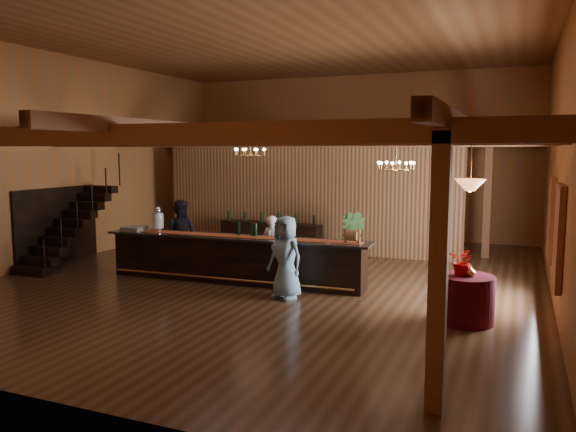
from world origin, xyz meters
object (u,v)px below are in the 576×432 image
at_px(round_table, 466,299).
at_px(guest, 286,257).
at_px(beverage_dispenser, 158,219).
at_px(pendant_lamp, 470,185).
at_px(chandelier_right, 396,165).
at_px(raffle_drum, 352,235).
at_px(staff_second, 180,235).
at_px(chandelier_left, 250,152).
at_px(bartender, 272,246).
at_px(tasting_bar, 234,259).
at_px(backbar_shelf, 270,237).
at_px(floor_plant, 351,237).

xyz_separation_m(round_table, guest, (-3.52, 0.31, 0.42)).
bearing_deg(beverage_dispenser, pendant_lamp, -8.94).
bearing_deg(chandelier_right, raffle_drum, -120.83).
bearing_deg(beverage_dispenser, chandelier_right, 12.40).
xyz_separation_m(chandelier_right, staff_second, (-5.26, -0.51, -1.77)).
bearing_deg(chandelier_right, round_table, -53.06).
relative_size(chandelier_left, pendant_lamp, 0.89).
xyz_separation_m(beverage_dispenser, raffle_drum, (4.77, 0.09, -0.11)).
relative_size(pendant_lamp, guest, 0.54).
bearing_deg(bartender, beverage_dispenser, 28.94).
xyz_separation_m(tasting_bar, staff_second, (-1.86, 0.65, 0.35)).
height_order(chandelier_left, pendant_lamp, same).
distance_m(backbar_shelf, floor_plant, 2.67).
height_order(chandelier_right, bartender, chandelier_right).
relative_size(backbar_shelf, staff_second, 1.77).
relative_size(chandelier_left, guest, 0.48).
relative_size(round_table, staff_second, 0.55).
distance_m(backbar_shelf, round_table, 7.64).
bearing_deg(round_table, beverage_dispenser, 171.06).
distance_m(beverage_dispenser, bartender, 2.81).
bearing_deg(guest, beverage_dispenser, -173.95).
height_order(tasting_bar, guest, guest).
height_order(backbar_shelf, staff_second, staff_second).
bearing_deg(bartender, floor_plant, -107.78).
distance_m(backbar_shelf, chandelier_left, 3.22).
height_order(round_table, bartender, bartender).
height_order(tasting_bar, raffle_drum, raffle_drum).
bearing_deg(guest, backbar_shelf, 136.50).
bearing_deg(raffle_drum, pendant_lamp, -26.91).
distance_m(tasting_bar, chandelier_left, 2.97).
height_order(round_table, floor_plant, floor_plant).
relative_size(tasting_bar, staff_second, 3.59).
xyz_separation_m(pendant_lamp, floor_plant, (-3.31, 4.30, -1.71)).
relative_size(raffle_drum, staff_second, 0.19).
xyz_separation_m(pendant_lamp, staff_second, (-7.00, 1.81, -1.52)).
bearing_deg(chandelier_left, bartender, -41.13).
relative_size(bartender, staff_second, 0.83).
bearing_deg(raffle_drum, staff_second, 172.71).
distance_m(beverage_dispenser, guest, 3.77).
height_order(staff_second, guest, staff_second).
bearing_deg(bartender, pendant_lamp, 167.18).
relative_size(raffle_drum, pendant_lamp, 0.38).
relative_size(tasting_bar, backbar_shelf, 2.03).
bearing_deg(bartender, tasting_bar, 66.00).
distance_m(guest, floor_plant, 4.00).
xyz_separation_m(chandelier_left, chandelier_right, (3.81, -0.53, -0.29)).
relative_size(tasting_bar, chandelier_left, 7.89).
relative_size(beverage_dispenser, pendant_lamp, 0.67).
distance_m(backbar_shelf, pendant_lamp, 7.89).
relative_size(tasting_bar, raffle_drum, 18.57).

